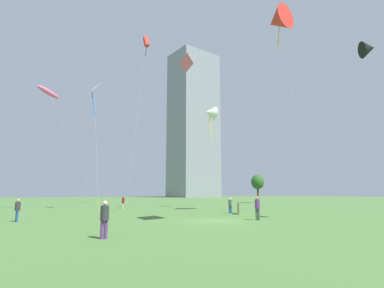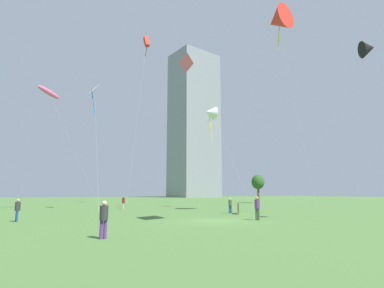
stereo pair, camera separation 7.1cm
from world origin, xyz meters
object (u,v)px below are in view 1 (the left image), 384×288
object	(u,v)px
kite_flying_1	(368,49)
person_standing_3	(230,204)
person_standing_4	(257,206)
kite_flying_0	(210,113)
person_standing_2	(105,217)
park_tree_1	(258,182)
person_standing_0	(123,202)
kite_flying_3	(94,90)
kite_flying_4	(186,64)
person_standing_1	(18,209)
event_banner	(238,208)
kite_flying_6	(278,20)
kite_flying_2	(146,42)
distant_highrise_0	(194,124)
kite_flying_5	(48,92)

from	to	relation	value
kite_flying_1	person_standing_3	bearing A→B (deg)	105.51
person_standing_4	kite_flying_0	size ratio (longest dim) A/B	0.13
person_standing_2	park_tree_1	xyz separation A→B (m)	(38.29, 36.97, 3.32)
person_standing_0	person_standing_2	distance (m)	26.69
kite_flying_3	kite_flying_4	xyz separation A→B (m)	(11.88, -3.33, 4.74)
person_standing_1	event_banner	world-z (taller)	person_standing_1
kite_flying_1	kite_flying_6	xyz separation A→B (m)	(1.20, 10.83, 8.78)
person_standing_3	person_standing_1	bearing A→B (deg)	-151.21
kite_flying_0	person_standing_1	bearing A→B (deg)	-155.61
kite_flying_2	person_standing_3	bearing A→B (deg)	-84.66
person_standing_2	distant_highrise_0	xyz separation A→B (m)	(60.33, 113.09, 34.30)
person_standing_4	kite_flying_1	distance (m)	14.97
distant_highrise_0	kite_flying_3	bearing A→B (deg)	-134.52
person_standing_3	kite_flying_3	bearing A→B (deg)	162.77
kite_flying_6	park_tree_1	bearing A→B (deg)	56.94
person_standing_2	kite_flying_5	xyz separation A→B (m)	(-3.24, 28.16, 14.52)
distant_highrise_0	kite_flying_2	bearing A→B (deg)	-133.25
person_standing_1	kite_flying_4	size ratio (longest dim) A/B	0.08
person_standing_1	kite_flying_3	world-z (taller)	kite_flying_3
kite_flying_3	person_standing_1	bearing A→B (deg)	-116.83
park_tree_1	event_banner	bearing A→B (deg)	-131.60
person_standing_0	person_standing_2	size ratio (longest dim) A/B	0.93
person_standing_2	kite_flying_5	distance (m)	31.85
kite_flying_4	kite_flying_5	bearing A→B (deg)	158.37
person_standing_2	person_standing_3	bearing A→B (deg)	-140.13
person_standing_2	person_standing_0	bearing A→B (deg)	-104.20
person_standing_3	event_banner	world-z (taller)	person_standing_3
person_standing_2	kite_flying_5	world-z (taller)	kite_flying_5
kite_flying_0	kite_flying_3	size ratio (longest dim) A/B	0.88
person_standing_3	kite_flying_5	world-z (taller)	kite_flying_5
person_standing_2	kite_flying_6	xyz separation A→B (m)	(20.26, 9.27, 20.91)
person_standing_0	kite_flying_4	size ratio (longest dim) A/B	0.08
person_standing_0	distant_highrise_0	bearing A→B (deg)	19.38
kite_flying_3	park_tree_1	size ratio (longest dim) A/B	2.78
kite_flying_1	kite_flying_2	distance (m)	43.11
distant_highrise_0	event_banner	bearing A→B (deg)	-125.00
person_standing_3	kite_flying_3	world-z (taller)	kite_flying_3
kite_flying_6	event_banner	bearing A→B (deg)	157.61
kite_flying_5	kite_flying_3	bearing A→B (deg)	-33.08
kite_flying_4	park_tree_1	xyz separation A→B (m)	(24.19, 15.68, -15.90)
kite_flying_4	kite_flying_6	xyz separation A→B (m)	(6.16, -12.02, 1.68)
kite_flying_2	kite_flying_1	bearing A→B (deg)	-80.93
person_standing_1	kite_flying_4	bearing A→B (deg)	102.78
person_standing_2	kite_flying_3	distance (m)	28.64
kite_flying_2	kite_flying_3	xyz separation A→B (m)	(-10.66, -12.59, -15.46)
person_standing_4	park_tree_1	size ratio (longest dim) A/B	0.31
person_standing_2	kite_flying_0	distance (m)	30.98
person_standing_0	kite_flying_1	size ratio (longest dim) A/B	0.12
kite_flying_0	kite_flying_6	bearing A→B (deg)	-80.38
park_tree_1	person_standing_3	bearing A→B (deg)	-133.19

